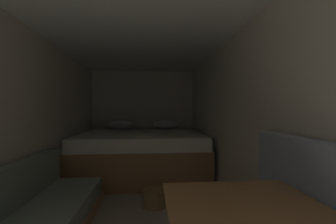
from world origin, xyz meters
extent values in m
plane|color=#A39984|center=(0.00, 1.91, 0.00)|extent=(7.03, 7.03, 0.00)
cube|color=beige|center=(0.00, 4.45, 1.03)|extent=(2.38, 0.05, 2.07)
cube|color=beige|center=(-1.17, 1.91, 1.03)|extent=(0.05, 5.03, 2.07)
cube|color=beige|center=(1.17, 1.91, 1.03)|extent=(0.05, 5.03, 2.07)
cube|color=white|center=(0.00, 1.91, 2.09)|extent=(2.38, 5.03, 0.05)
cube|color=#9E7247|center=(0.00, 3.45, 0.28)|extent=(2.16, 1.84, 0.56)
cube|color=white|center=(0.00, 3.45, 0.67)|extent=(2.12, 1.80, 0.20)
ellipsoid|color=white|center=(-0.49, 4.15, 0.87)|extent=(0.54, 0.35, 0.20)
ellipsoid|color=white|center=(0.49, 4.15, 0.87)|extent=(0.54, 0.35, 0.20)
cube|color=#99A3B7|center=(1.07, 0.50, 0.73)|extent=(0.10, 1.27, 0.55)
cube|color=olive|center=(0.61, 0.52, 0.70)|extent=(0.77, 0.63, 0.02)
cylinder|color=olive|center=(0.20, 2.11, 0.10)|extent=(0.28, 0.28, 0.20)
camera|label=1|loc=(0.15, -0.52, 1.17)|focal=23.06mm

